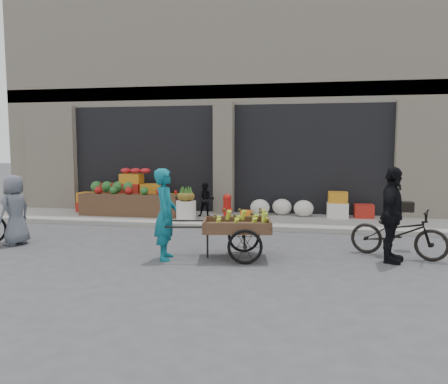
% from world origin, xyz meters
% --- Properties ---
extents(ground, '(80.00, 80.00, 0.00)m').
position_xyz_m(ground, '(0.00, 0.00, 0.00)').
color(ground, '#424244').
rests_on(ground, ground).
extents(sidewalk, '(18.00, 2.20, 0.12)m').
position_xyz_m(sidewalk, '(0.00, 4.10, 0.06)').
color(sidewalk, gray).
rests_on(sidewalk, ground).
extents(building, '(14.00, 6.45, 7.00)m').
position_xyz_m(building, '(0.00, 8.03, 3.37)').
color(building, beige).
rests_on(building, ground).
extents(fruit_display, '(3.10, 1.12, 1.24)m').
position_xyz_m(fruit_display, '(-2.48, 4.38, 0.67)').
color(fruit_display, '#AB2117').
rests_on(fruit_display, sidewalk).
extents(pineapple_bin, '(0.52, 0.52, 0.50)m').
position_xyz_m(pineapple_bin, '(-0.75, 3.60, 0.37)').
color(pineapple_bin, silver).
rests_on(pineapple_bin, sidewalk).
extents(fire_hydrant, '(0.22, 0.22, 0.71)m').
position_xyz_m(fire_hydrant, '(0.35, 3.55, 0.50)').
color(fire_hydrant, '#A5140F').
rests_on(fire_hydrant, sidewalk).
extents(orange_bucket, '(0.32, 0.32, 0.30)m').
position_xyz_m(orange_bucket, '(0.85, 3.50, 0.27)').
color(orange_bucket, orange).
rests_on(orange_bucket, sidewalk).
extents(right_bay_goods, '(3.35, 0.60, 0.70)m').
position_xyz_m(right_bay_goods, '(2.61, 4.70, 0.41)').
color(right_bay_goods, silver).
rests_on(right_bay_goods, sidewalk).
extents(seated_person, '(0.51, 0.43, 0.93)m').
position_xyz_m(seated_person, '(-0.35, 4.20, 0.58)').
color(seated_person, black).
rests_on(seated_person, sidewalk).
extents(banana_cart, '(2.18, 1.16, 0.87)m').
position_xyz_m(banana_cart, '(1.04, 0.40, 0.63)').
color(banana_cart, brown).
rests_on(banana_cart, ground).
extents(vendor_woman, '(0.50, 0.66, 1.65)m').
position_xyz_m(vendor_woman, '(-0.17, 0.11, 0.82)').
color(vendor_woman, '#0F6879').
rests_on(vendor_woman, ground).
extents(vendor_grey, '(0.59, 0.78, 1.45)m').
position_xyz_m(vendor_grey, '(-3.61, 0.67, 0.73)').
color(vendor_grey, slate).
rests_on(vendor_grey, ground).
extents(bicycle, '(1.82, 1.16, 0.90)m').
position_xyz_m(bicycle, '(4.00, 1.02, 0.45)').
color(bicycle, black).
rests_on(bicycle, ground).
extents(cyclist, '(0.73, 1.07, 1.69)m').
position_xyz_m(cyclist, '(3.80, 0.62, 0.84)').
color(cyclist, black).
rests_on(cyclist, ground).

